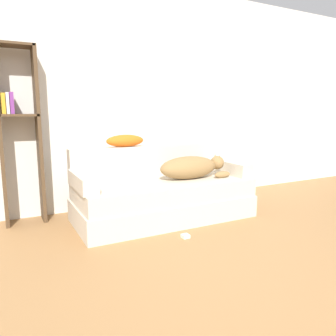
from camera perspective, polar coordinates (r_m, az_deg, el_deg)
name	(u,v)px	position (r m, az deg, el deg)	size (l,w,h in m)	color
ground_plane	(305,323)	(2.15, 22.68, -23.62)	(20.00, 20.00, 0.00)	#9E7042
wall_back	(126,96)	(4.12, -7.27, 12.27)	(8.14, 0.06, 2.70)	silver
couch	(164,200)	(3.61, -0.71, -5.54)	(1.91, 0.86, 0.43)	beige
couch_backrest	(150,160)	(3.85, -3.14, 1.36)	(1.87, 0.15, 0.35)	beige
couch_arm_left	(83,181)	(3.24, -14.66, -2.28)	(0.15, 0.67, 0.15)	beige
couch_arm_right	(229,167)	(4.01, 10.60, 0.10)	(0.15, 0.67, 0.15)	beige
dog	(192,167)	(3.65, 4.13, 0.13)	(0.81, 0.32, 0.25)	olive
laptop	(137,184)	(3.37, -5.34, -2.72)	(0.39, 0.29, 0.02)	#B7B7BC
throw_pillow	(125,141)	(3.69, -7.48, 4.73)	(0.43, 0.17, 0.14)	orange
bookshelf	(18,128)	(3.68, -24.60, 6.42)	(0.40, 0.26, 1.82)	#4C3823
power_adapter	(185,236)	(3.12, 3.04, -11.75)	(0.07, 0.07, 0.03)	silver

